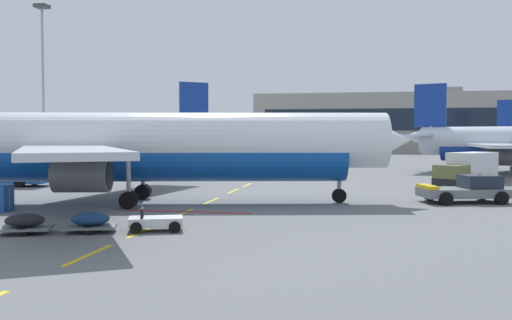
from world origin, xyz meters
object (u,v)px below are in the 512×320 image
at_px(airliner_foreground, 157,146).
at_px(airliner_far_right, 101,139).
at_px(pushback_tug, 468,190).
at_px(fuel_service_truck, 468,170).
at_px(apron_light_mast_near, 43,66).
at_px(baggage_train, 59,222).

distance_m(airliner_foreground, airliner_far_right, 42.92).
bearing_deg(airliner_foreground, pushback_tug, 11.91).
relative_size(fuel_service_truck, apron_light_mast_near, 0.30).
distance_m(airliner_far_right, apron_light_mast_near, 14.56).
xyz_separation_m(airliner_foreground, apron_light_mast_near, (-31.68, 38.86, 10.70)).
height_order(airliner_foreground, fuel_service_truck, airliner_foreground).
relative_size(pushback_tug, airliner_far_right, 0.20).
xyz_separation_m(airliner_foreground, airliner_far_right, (-21.90, 36.91, 0.09)).
bearing_deg(baggage_train, apron_light_mast_near, 121.51).
relative_size(fuel_service_truck, baggage_train, 0.61).
bearing_deg(pushback_tug, baggage_train, -142.45).
xyz_separation_m(airliner_far_right, baggage_train, (21.43, -48.96, -3.50)).
height_order(pushback_tug, apron_light_mast_near, apron_light_mast_near).
distance_m(airliner_far_right, fuel_service_truck, 49.78).
xyz_separation_m(airliner_foreground, baggage_train, (-0.47, -12.05, -3.42)).
height_order(airliner_far_right, apron_light_mast_near, apron_light_mast_near).
bearing_deg(apron_light_mast_near, airliner_far_right, -11.27).
xyz_separation_m(airliner_foreground, pushback_tug, (20.96, 4.42, -3.05)).
distance_m(pushback_tug, baggage_train, 27.03).
height_order(airliner_foreground, airliner_far_right, airliner_far_right).
height_order(fuel_service_truck, apron_light_mast_near, apron_light_mast_near).
xyz_separation_m(airliner_far_right, apron_light_mast_near, (-9.78, 1.95, 10.61)).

